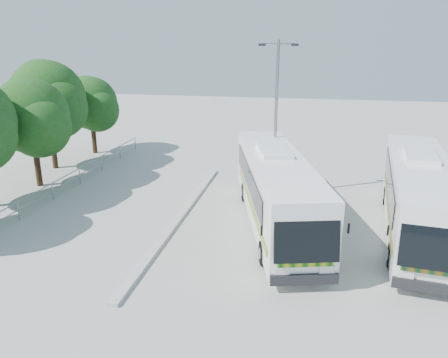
% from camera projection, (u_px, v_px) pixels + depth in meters
% --- Properties ---
extents(ground, '(100.00, 100.00, 0.00)m').
position_uv_depth(ground, '(217.00, 237.00, 19.79)').
color(ground, '#A4A49E').
rests_on(ground, ground).
extents(kerb_divider, '(0.40, 16.00, 0.15)m').
position_uv_depth(kerb_divider, '(181.00, 215.00, 22.06)').
color(kerb_divider, '#B2B2AD').
rests_on(kerb_divider, ground).
extents(railing, '(0.06, 22.00, 1.00)m').
position_uv_depth(railing, '(62.00, 182.00, 25.15)').
color(railing, gray).
rests_on(railing, ground).
extents(tree_far_c, '(4.97, 4.69, 6.49)m').
position_uv_depth(tree_far_c, '(32.00, 117.00, 25.49)').
color(tree_far_c, '#382314').
rests_on(tree_far_c, ground).
extents(tree_far_d, '(5.62, 5.30, 7.33)m').
position_uv_depth(tree_far_d, '(49.00, 98.00, 29.00)').
color(tree_far_d, '#382314').
rests_on(tree_far_d, ground).
extents(tree_far_e, '(4.54, 4.28, 5.92)m').
position_uv_depth(tree_far_e, '(92.00, 103.00, 33.36)').
color(tree_far_e, '#382314').
rests_on(tree_far_e, ground).
extents(coach_main, '(5.39, 12.35, 3.37)m').
position_uv_depth(coach_main, '(276.00, 189.00, 20.56)').
color(coach_main, white).
rests_on(coach_main, ground).
extents(coach_adjacent, '(3.86, 12.30, 3.36)m').
position_uv_depth(coach_adjacent, '(418.00, 195.00, 19.79)').
color(coach_adjacent, white).
rests_on(coach_adjacent, ground).
extents(lamppost, '(2.08, 0.60, 8.56)m').
position_uv_depth(lamppost, '(276.00, 113.00, 23.84)').
color(lamppost, gray).
rests_on(lamppost, ground).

